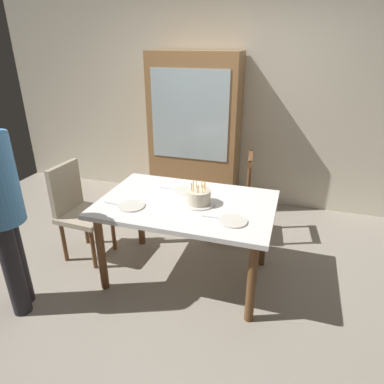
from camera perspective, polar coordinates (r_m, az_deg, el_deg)
name	(u,v)px	position (r m, az deg, el deg)	size (l,w,h in m)	color
ground	(187,275)	(3.29, -0.86, -13.64)	(6.40, 6.40, 0.00)	#9E9384
back_wall	(232,102)	(4.45, 6.77, 14.76)	(6.40, 0.10, 2.60)	beige
dining_table	(186,212)	(2.93, -0.93, -3.36)	(1.47, 0.96, 0.76)	white
birthday_cake	(198,197)	(2.83, 1.05, -0.89)	(0.28, 0.28, 0.19)	silver
plate_near_celebrant	(131,206)	(2.85, -10.09, -2.30)	(0.22, 0.22, 0.01)	silver
plate_far_side	(186,190)	(3.09, -0.98, 0.26)	(0.22, 0.22, 0.01)	silver
plate_near_guest	(233,221)	(2.60, 6.84, -4.82)	(0.22, 0.22, 0.01)	silver
fork_near_celebrant	(114,204)	(2.92, -12.92, -1.95)	(0.18, 0.02, 0.01)	silver
fork_far_side	(169,189)	(3.14, -3.80, 0.51)	(0.18, 0.02, 0.01)	silver
fork_near_guest	(213,217)	(2.65, 3.50, -4.23)	(0.18, 0.02, 0.01)	silver
chair_spindle_back	(231,199)	(3.67, 6.59, -1.11)	(0.49, 0.49, 0.95)	brown
chair_upholstered	(77,206)	(3.49, -18.59, -2.30)	(0.47, 0.46, 0.95)	tan
china_cabinet	(195,132)	(4.34, 0.47, 9.98)	(1.10, 0.45, 1.90)	#9E7042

